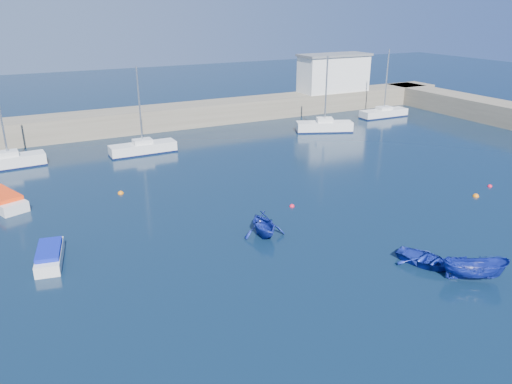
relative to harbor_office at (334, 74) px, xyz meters
name	(u,v)px	position (x,y,z in m)	size (l,w,h in m)	color
ground	(382,349)	(-30.00, -46.00, -5.10)	(220.00, 220.00, 0.00)	#0B1D32
back_wall	(128,121)	(-30.00, 0.00, -3.80)	(96.00, 4.50, 2.60)	#716956
right_arm	(478,108)	(14.00, -14.00, -3.80)	(4.50, 32.00, 2.60)	#716956
harbor_office	(334,74)	(0.00, 0.00, 0.00)	(10.00, 4.00, 5.00)	silver
sailboat_5	(9,161)	(-43.51, -9.24, -4.45)	(6.47, 2.14, 8.51)	silver
sailboat_6	(143,148)	(-31.00, -10.26, -4.50)	(6.76, 1.99, 8.83)	silver
sailboat_7	(324,126)	(-8.93, -10.97, -4.42)	(6.89, 4.31, 8.90)	silver
sailboat_8	(384,113)	(3.05, -7.80, -4.53)	(6.94, 2.04, 8.98)	silver
motorboat_1	(50,255)	(-42.24, -30.57, -4.65)	(2.10, 4.13, 0.97)	silver
motorboat_2	(1,199)	(-44.49, -19.34, -4.58)	(3.64, 5.64, 1.10)	silver
dinghy_center	(425,259)	(-22.56, -41.12, -4.74)	(2.48, 3.48, 0.72)	navy
dinghy_left	(264,224)	(-29.16, -33.18, -4.25)	(2.77, 3.21, 1.69)	navy
dinghy_right	(475,269)	(-21.42, -43.66, -4.42)	(1.33, 3.54, 1.37)	navy
buoy_1	(292,207)	(-24.84, -29.71, -5.10)	(0.39, 0.39, 0.39)	red
buoy_2	(476,197)	(-10.61, -34.69, -5.10)	(0.49, 0.49, 0.49)	orange
buoy_3	(121,194)	(-35.82, -20.92, -5.10)	(0.48, 0.48, 0.48)	orange
buoy_4	(490,187)	(-7.62, -33.60, -5.10)	(0.38, 0.38, 0.38)	red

